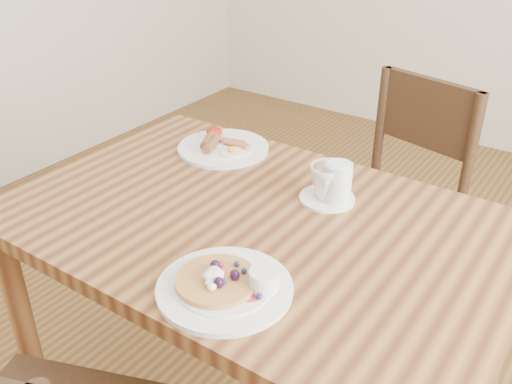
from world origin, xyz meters
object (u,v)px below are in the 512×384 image
Objects in this scene: dining_table at (256,252)px; teacup_saucer at (328,184)px; breakfast_plate at (222,146)px; chair_far at (395,195)px; pancake_plate at (227,285)px; water_glass at (337,184)px.

teacup_saucer reaches higher than dining_table.
chair_far is at bearing 52.13° from breakfast_plate.
pancake_plate is 2.53× the size of water_glass.
breakfast_plate is 2.53× the size of water_glass.
teacup_saucer is at bearing 106.18° from chair_far.
pancake_plate is at bearing -51.39° from breakfast_plate.
dining_table is at bearing -119.41° from teacup_saucer.
breakfast_plate reaches higher than dining_table.
dining_table is at bearing -40.52° from breakfast_plate.
teacup_saucer is at bearing -12.11° from breakfast_plate.
teacup_saucer reaches higher than breakfast_plate.
teacup_saucer is (0.40, -0.09, 0.03)m from breakfast_plate.
water_glass is at bearing -11.37° from breakfast_plate.
chair_far reaches higher than dining_table.
pancake_plate is (0.11, -0.26, 0.11)m from dining_table.
water_glass is (0.43, -0.09, 0.04)m from breakfast_plate.
water_glass is (0.01, 0.43, 0.04)m from pancake_plate.
breakfast_plate is at bearing 128.61° from pancake_plate.
pancake_plate is 0.43m from water_glass.
chair_far reaches higher than breakfast_plate.
water_glass is (0.12, 0.17, 0.15)m from dining_table.
breakfast_plate is 0.44m from water_glass.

